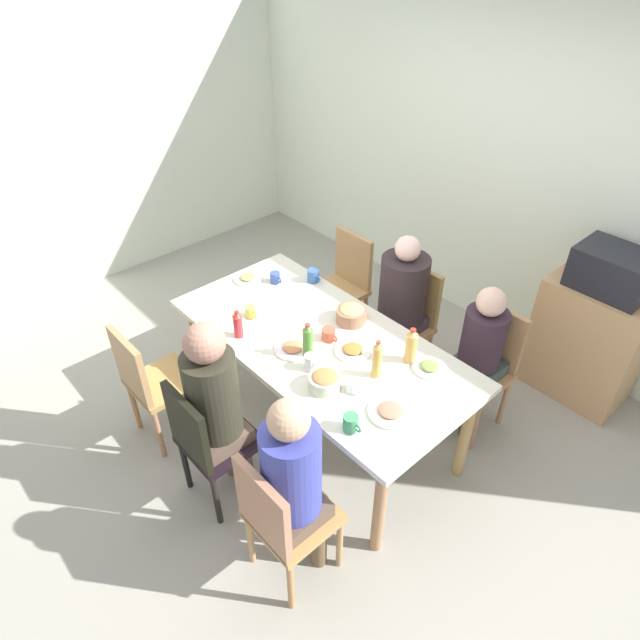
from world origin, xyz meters
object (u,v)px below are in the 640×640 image
object	(u,v)px
chair_3	(344,281)
side_cabinet	(587,341)
person_0	(215,400)
microwave	(614,271)
chair_4	(281,517)
cup_5	(353,386)
bottle_3	(238,325)
dining_table	(320,349)
plate_0	(391,412)
plate_3	(430,367)
cup_6	(275,278)
plate_2	(248,278)
chair_1	(407,317)
bowl_0	(325,381)
bottle_1	(377,360)
cup_2	(329,334)
bowl_1	(351,314)
bottle_2	(411,346)
cup_3	(351,423)
person_1	(402,298)
bottle_0	(308,341)
cup_1	(313,276)
cup_0	(251,312)
chair_5	(150,380)
chair_2	(483,362)
chair_0	(207,440)
person_4	(293,478)
plate_4	(293,348)
plate_1	(353,350)
cup_4	(311,362)

from	to	relation	value
chair_3	side_cabinet	distance (m)	1.85
person_0	microwave	distance (m)	2.65
chair_4	cup_5	distance (m)	0.78
bottle_3	side_cabinet	world-z (taller)	bottle_3
dining_table	plate_0	world-z (taller)	plate_0
plate_3	cup_6	xyz separation A→B (m)	(-1.33, -0.09, 0.02)
plate_2	chair_1	bearing A→B (deg)	42.85
bowl_0	bottle_1	distance (m)	0.32
bottle_1	dining_table	bearing A→B (deg)	-177.92
cup_2	plate_2	bearing A→B (deg)	177.99
bowl_1	side_cabinet	xyz separation A→B (m)	(1.00, 1.39, -0.38)
bottle_2	bowl_0	bearing A→B (deg)	-107.87
bowl_1	cup_2	distance (m)	0.24
cup_3	plate_2	bearing A→B (deg)	163.37
person_1	bottle_0	size ratio (longest dim) A/B	5.06
chair_3	plate_0	bearing A→B (deg)	-36.07
plate_3	cup_1	size ratio (longest dim) A/B	1.69
bowl_0	cup_2	distance (m)	0.43
cup_0	plate_0	bearing A→B (deg)	1.65
chair_5	cup_6	size ratio (longest dim) A/B	8.33
chair_2	plate_3	bearing A→B (deg)	-93.17
person_0	cup_5	xyz separation A→B (m)	(0.46, 0.60, 0.04)
bottle_3	chair_2	bearing A→B (deg)	49.75
chair_0	bottle_1	distance (m)	1.06
person_4	plate_3	distance (m)	1.06
plate_4	cup_3	bearing A→B (deg)	-15.12
plate_3	side_cabinet	distance (m)	1.47
cup_1	bottle_0	xyz separation A→B (m)	(0.59, -0.57, 0.07)
chair_5	cup_5	bearing A→B (deg)	31.73
plate_0	cup_2	world-z (taller)	cup_2
chair_2	bowl_0	world-z (taller)	chair_2
bowl_1	cup_6	size ratio (longest dim) A/B	1.85
chair_2	bottle_1	bearing A→B (deg)	-103.69
plate_4	side_cabinet	xyz separation A→B (m)	(1.03, 1.86, -0.34)
cup_2	side_cabinet	xyz separation A→B (m)	(0.96, 1.63, -0.36)
plate_1	cup_5	size ratio (longest dim) A/B	2.04
dining_table	person_1	size ratio (longest dim) A/B	1.65
plate_4	bottle_0	bearing A→B (deg)	16.71
chair_4	cup_4	distance (m)	0.87
person_4	plate_1	xyz separation A→B (m)	(-0.44, 0.84, 0.05)
bottle_3	microwave	xyz separation A→B (m)	(1.36, 2.03, 0.18)
side_cabinet	bottle_0	bearing A→B (deg)	-116.87
chair_5	cup_4	size ratio (longest dim) A/B	8.27
cup_0	bottle_2	world-z (taller)	bottle_2
chair_0	cup_4	world-z (taller)	chair_0
plate_2	cup_5	xyz separation A→B (m)	(1.31, -0.24, 0.02)
cup_5	side_cabinet	world-z (taller)	side_cabinet
person_0	chair_1	distance (m)	1.66
cup_3	chair_4	bearing A→B (deg)	-88.29
plate_0	bottle_1	xyz separation A→B (m)	(-0.26, 0.16, 0.11)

